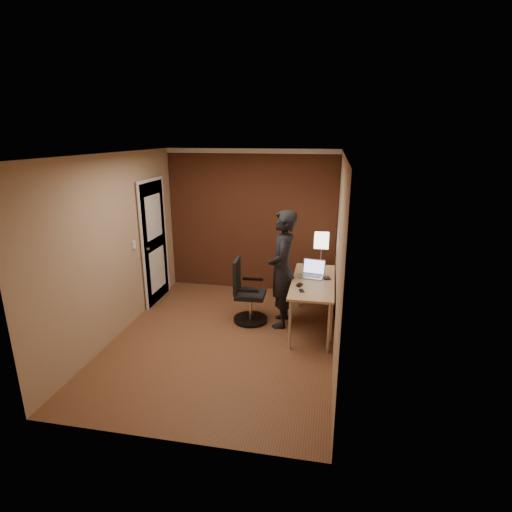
% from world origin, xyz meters
% --- Properties ---
extents(room, '(4.00, 4.00, 4.00)m').
position_xyz_m(room, '(-0.27, 1.54, 1.37)').
color(room, brown).
rests_on(room, ground).
extents(desk, '(0.60, 1.50, 0.73)m').
position_xyz_m(desk, '(1.25, 0.56, 0.60)').
color(desk, tan).
rests_on(desk, ground).
extents(desk_lamp, '(0.22, 0.22, 0.54)m').
position_xyz_m(desk_lamp, '(1.26, 1.22, 1.15)').
color(desk_lamp, silver).
rests_on(desk_lamp, desk).
extents(laptop, '(0.37, 0.32, 0.23)m').
position_xyz_m(laptop, '(1.16, 0.76, 0.79)').
color(laptop, silver).
rests_on(laptop, desk).
extents(mouse, '(0.09, 0.11, 0.03)m').
position_xyz_m(mouse, '(1.00, 0.30, 0.75)').
color(mouse, black).
rests_on(mouse, desk).
extents(phone, '(0.09, 0.13, 0.01)m').
position_xyz_m(phone, '(1.05, 0.12, 0.73)').
color(phone, black).
rests_on(phone, desk).
extents(wallet, '(0.12, 0.13, 0.02)m').
position_xyz_m(wallet, '(1.37, 0.67, 0.74)').
color(wallet, black).
rests_on(wallet, desk).
extents(office_chair, '(0.52, 0.54, 0.95)m').
position_xyz_m(office_chair, '(0.20, 0.58, 0.42)').
color(office_chair, black).
rests_on(office_chair, ground).
extents(person, '(0.44, 0.65, 1.72)m').
position_xyz_m(person, '(0.73, 0.58, 0.86)').
color(person, black).
rests_on(person, ground).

